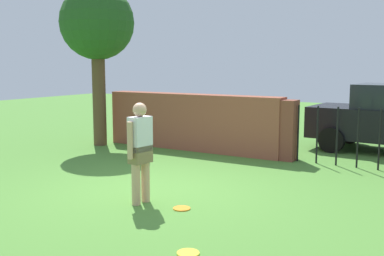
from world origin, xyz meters
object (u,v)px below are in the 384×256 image
tree (97,26)px  person (140,148)px  frisbee_orange (182,208)px  frisbee_yellow (188,253)px

tree → person: size_ratio=2.66×
frisbee_orange → tree: bearing=143.7°
person → frisbee_orange: person is taller
frisbee_orange → frisbee_yellow: same height
person → frisbee_yellow: 2.32m
frisbee_orange → frisbee_yellow: (0.97, -1.39, 0.00)m
frisbee_orange → frisbee_yellow: bearing=-55.1°
person → frisbee_yellow: person is taller
frisbee_orange → person: bearing=-174.1°
person → frisbee_orange: (0.73, 0.07, -0.89)m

